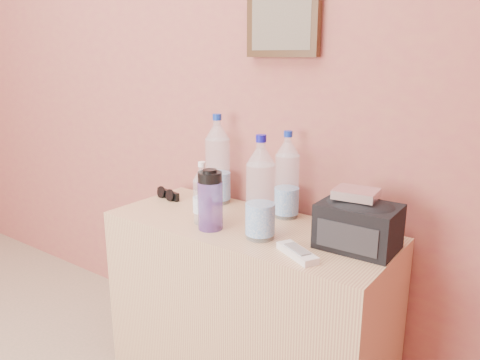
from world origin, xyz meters
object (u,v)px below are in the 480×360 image
object	(u,v)px
dresser	(247,306)
ac_remote	(297,253)
foil_packet	(356,194)
nalgene_bottle	(210,200)
sunglasses	(168,194)
pet_small	(202,197)
pet_large_d	(260,194)
pet_large_b	(218,164)
pet_large_c	(287,180)
toiletry_bag	(359,223)

from	to	relation	value
dresser	ac_remote	world-z (taller)	ac_remote
foil_packet	nalgene_bottle	bearing A→B (deg)	-163.06
sunglasses	pet_small	bearing A→B (deg)	-13.58
sunglasses	nalgene_bottle	bearing A→B (deg)	-13.73
pet_large_d	nalgene_bottle	bearing A→B (deg)	-171.19
ac_remote	pet_large_d	bearing A→B (deg)	-170.16
sunglasses	pet_large_b	bearing A→B (deg)	33.08
foil_packet	pet_small	bearing A→B (deg)	-167.72
sunglasses	ac_remote	bearing A→B (deg)	-4.24
pet_large_b	foil_packet	size ratio (longest dim) A/B	2.83
pet_small	nalgene_bottle	size ratio (longest dim) A/B	1.06
pet_large_c	pet_large_d	xyz separation A→B (m)	(0.04, -0.24, 0.01)
pet_large_b	sunglasses	bearing A→B (deg)	-157.53
pet_large_b	toiletry_bag	bearing A→B (deg)	-9.59
pet_large_d	nalgene_bottle	world-z (taller)	pet_large_d
dresser	pet_small	distance (m)	0.47
pet_large_b	pet_small	world-z (taller)	pet_large_b
sunglasses	foil_packet	world-z (taller)	foil_packet
pet_large_c	pet_small	world-z (taller)	pet_large_c
dresser	pet_small	world-z (taller)	pet_small
pet_large_c	toiletry_bag	world-z (taller)	pet_large_c
dresser	foil_packet	xyz separation A→B (m)	(0.40, 0.04, 0.52)
toiletry_bag	foil_packet	bearing A→B (deg)	179.10
pet_large_b	pet_large_d	bearing A→B (deg)	-31.98
pet_large_c	ac_remote	world-z (taller)	pet_large_c
dresser	pet_large_d	bearing A→B (deg)	-36.05
dresser	pet_large_c	size ratio (longest dim) A/B	3.23
pet_large_d	ac_remote	world-z (taller)	pet_large_d
nalgene_bottle	pet_large_b	bearing A→B (deg)	123.79
dresser	pet_large_b	xyz separation A→B (m)	(-0.26, 0.15, 0.50)
ac_remote	toiletry_bag	xyz separation A→B (m)	(0.12, 0.17, 0.07)
pet_large_c	pet_small	size ratio (longest dim) A/B	1.44
pet_small	foil_packet	size ratio (longest dim) A/B	1.76
sunglasses	toiletry_bag	bearing A→B (deg)	8.88
pet_large_d	ac_remote	size ratio (longest dim) A/B	2.17
pet_large_c	foil_packet	bearing A→B (deg)	-20.83
dresser	toiletry_bag	xyz separation A→B (m)	(0.41, 0.04, 0.42)
dresser	pet_large_d	world-z (taller)	pet_large_d
dresser	ac_remote	xyz separation A→B (m)	(0.29, -0.14, 0.35)
pet_large_b	dresser	bearing A→B (deg)	-30.09
nalgene_bottle	sunglasses	distance (m)	0.43
sunglasses	toiletry_bag	distance (m)	0.88
sunglasses	foil_packet	xyz separation A→B (m)	(0.86, -0.03, 0.16)
pet_small	ac_remote	distance (m)	0.45
dresser	foil_packet	world-z (taller)	foil_packet
pet_large_b	toiletry_bag	distance (m)	0.68
pet_large_c	foil_packet	xyz separation A→B (m)	(0.33, -0.12, 0.03)
pet_small	sunglasses	xyz separation A→B (m)	(-0.32, 0.14, -0.08)
pet_large_d	foil_packet	bearing A→B (deg)	22.09
pet_large_d	nalgene_bottle	size ratio (longest dim) A/B	1.62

